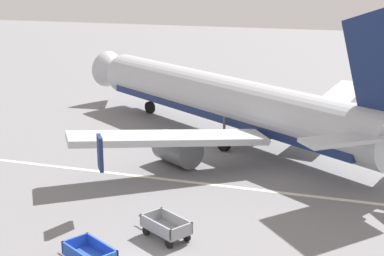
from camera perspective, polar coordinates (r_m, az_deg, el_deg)
apron_stripe at (r=36.35m, az=1.86°, el=-5.59°), size 120.00×0.36×0.01m
airplane at (r=44.65m, az=4.10°, el=2.47°), size 33.13×28.20×11.34m
baggage_cart_second_in_row at (r=27.01m, az=-10.05°, el=-12.26°), size 3.45×2.45×1.07m
baggage_cart_third_in_row at (r=29.30m, az=-2.59°, el=-9.71°), size 3.42×2.49×1.07m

